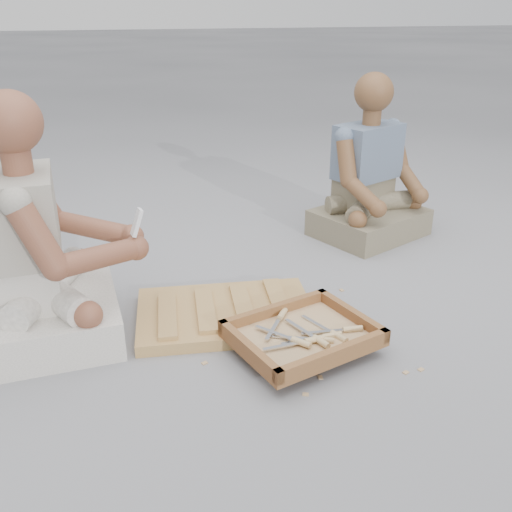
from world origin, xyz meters
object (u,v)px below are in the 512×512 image
object	(u,v)px
tool_tray	(303,335)
companion	(370,184)
craftsman	(44,258)
carved_panel	(226,314)

from	to	relation	value
tool_tray	companion	bearing A→B (deg)	52.25
tool_tray	craftsman	size ratio (longest dim) A/B	0.62
companion	craftsman	bearing A→B (deg)	-2.10
companion	carved_panel	bearing A→B (deg)	13.12
carved_panel	craftsman	distance (m)	0.69
carved_panel	companion	distance (m)	1.17
tool_tray	carved_panel	bearing A→B (deg)	123.69
craftsman	companion	bearing A→B (deg)	107.98
tool_tray	craftsman	xyz separation A→B (m)	(-0.83, 0.39, 0.23)
carved_panel	craftsman	xyz separation A→B (m)	(-0.63, 0.09, 0.28)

